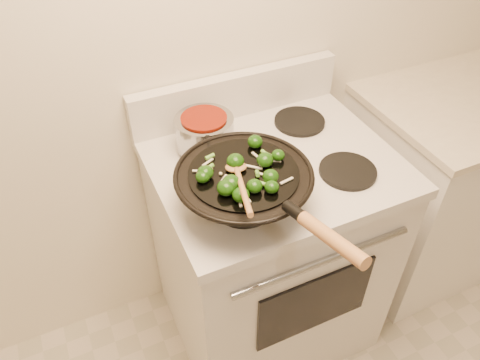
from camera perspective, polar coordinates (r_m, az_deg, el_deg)
name	(u,v)px	position (r m, az deg, el deg)	size (l,w,h in m)	color
stove	(268,250)	(1.84, 3.48, -8.47)	(0.78, 0.67, 1.08)	silver
counter_unit	(440,184)	(2.31, 23.25, -0.46)	(0.78, 0.62, 0.91)	white
wok	(245,187)	(1.30, 0.57, -0.90)	(0.39, 0.64, 0.21)	black
stirfry	(243,173)	(1.24, 0.38, 0.83)	(0.26, 0.23, 0.04)	#133808
wooden_spoon	(240,179)	(1.21, -0.05, 0.09)	(0.11, 0.27, 0.07)	#A26E3F
saucepan	(205,132)	(1.52, -4.33, 5.84)	(0.19, 0.30, 0.11)	gray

